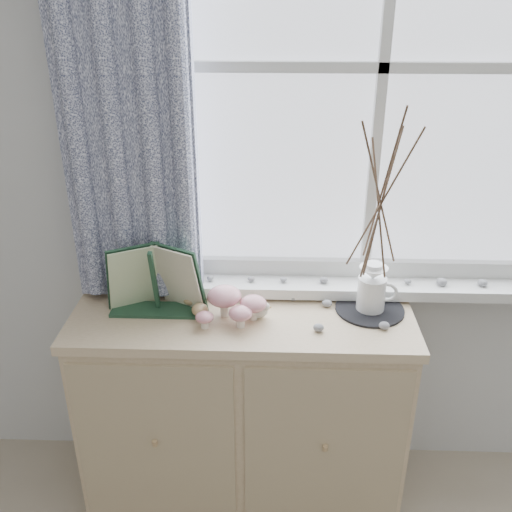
# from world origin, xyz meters

# --- Properties ---
(sideboard) EXTENTS (1.20, 0.45, 0.85)m
(sideboard) POSITION_xyz_m (-0.15, 1.75, 0.43)
(sideboard) COLOR beige
(sideboard) RESTS_ON ground
(botanical_book) EXTENTS (0.38, 0.13, 0.26)m
(botanical_book) POSITION_xyz_m (-0.45, 1.73, 0.98)
(botanical_book) COLOR #1D3E29
(botanical_book) RESTS_ON sideboard
(toadstool_cluster) EXTENTS (0.24, 0.17, 0.11)m
(toadstool_cluster) POSITION_xyz_m (-0.18, 1.72, 0.91)
(toadstool_cluster) COLOR white
(toadstool_cluster) RESTS_ON sideboard
(wooden_eggs) EXTENTS (0.10, 0.11, 0.07)m
(wooden_eggs) POSITION_xyz_m (-0.31, 1.77, 0.88)
(wooden_eggs) COLOR tan
(wooden_eggs) RESTS_ON sideboard
(songbird_figurine) EXTENTS (0.12, 0.07, 0.06)m
(songbird_figurine) POSITION_xyz_m (-0.10, 1.74, 0.88)
(songbird_figurine) COLOR silver
(songbird_figurine) RESTS_ON sideboard
(crocheted_doily) EXTENTS (0.24, 0.24, 0.01)m
(crocheted_doily) POSITION_xyz_m (0.30, 1.80, 0.85)
(crocheted_doily) COLOR black
(crocheted_doily) RESTS_ON sideboard
(twig_pitcher) EXTENTS (0.32, 0.32, 0.75)m
(twig_pitcher) POSITION_xyz_m (0.30, 1.80, 1.28)
(twig_pitcher) COLOR white
(twig_pitcher) RESTS_ON crocheted_doily
(sideboard_pebbles) EXTENTS (0.34, 0.23, 0.03)m
(sideboard_pebbles) POSITION_xyz_m (0.18, 1.76, 0.86)
(sideboard_pebbles) COLOR gray
(sideboard_pebbles) RESTS_ON sideboard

